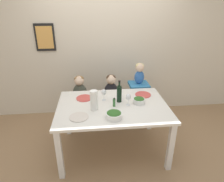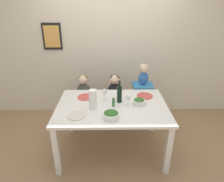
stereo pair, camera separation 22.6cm
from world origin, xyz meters
name	(u,v)px [view 1 (the left image)]	position (x,y,z in m)	size (l,w,h in m)	color
ground_plane	(113,148)	(0.00, 0.00, 0.00)	(14.00, 14.00, 0.00)	#9E7A56
wall_back	(105,44)	(0.00, 1.25, 1.35)	(10.00, 0.09, 2.70)	beige
dining_table	(113,111)	(0.00, 0.00, 0.66)	(1.52, 1.06, 0.76)	white
chair_far_left	(81,105)	(-0.49, 0.75, 0.38)	(0.40, 0.39, 0.45)	silver
chair_far_center	(111,104)	(0.05, 0.75, 0.38)	(0.40, 0.39, 0.45)	silver
chair_right_highchair	(138,93)	(0.54, 0.75, 0.58)	(0.34, 0.33, 0.76)	silver
person_child_left	(80,88)	(-0.49, 0.75, 0.71)	(0.24, 0.17, 0.48)	#3D4238
person_child_center	(111,87)	(0.05, 0.75, 0.71)	(0.24, 0.17, 0.48)	black
person_baby_right	(140,72)	(0.54, 0.75, 0.98)	(0.17, 0.15, 0.37)	#3366B2
wine_bottle	(119,93)	(0.10, 0.10, 0.89)	(0.07, 0.07, 0.32)	black
paper_towel_roll	(94,100)	(-0.25, -0.09, 0.89)	(0.10, 0.10, 0.27)	white
wine_glass_near	(128,97)	(0.21, -0.02, 0.88)	(0.07, 0.07, 0.17)	white
wine_glass_far	(104,92)	(-0.11, 0.17, 0.88)	(0.07, 0.07, 0.17)	white
salad_bowl_large	(114,115)	(-0.02, -0.32, 0.80)	(0.21, 0.21, 0.09)	white
salad_bowl_small	(139,100)	(0.38, 0.02, 0.80)	(0.17, 0.17, 0.09)	white
dinner_plate_front_left	(79,117)	(-0.45, -0.27, 0.76)	(0.24, 0.24, 0.01)	silver
dinner_plate_back_left	(84,98)	(-0.39, 0.25, 0.76)	(0.24, 0.24, 0.01)	#D14C47
dinner_plate_back_right	(143,95)	(0.50, 0.28, 0.76)	(0.24, 0.24, 0.01)	#D14C47
condiment_bottle_hot_sauce	(114,102)	(0.02, -0.03, 0.82)	(0.04, 0.04, 0.13)	#336633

